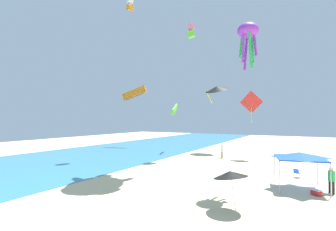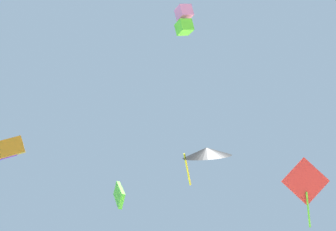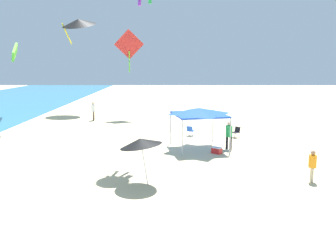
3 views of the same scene
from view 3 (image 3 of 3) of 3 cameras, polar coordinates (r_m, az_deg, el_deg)
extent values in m
cube|color=beige|center=(26.13, 4.87, -4.06)|extent=(120.00, 120.00, 0.10)
cylinder|color=#B7B7BC|center=(22.24, 10.30, -3.35)|extent=(0.07, 0.07, 2.27)
cylinder|color=#B7B7BC|center=(25.24, 7.45, -1.82)|extent=(0.07, 0.07, 2.27)
cylinder|color=#B7B7BC|center=(21.24, 2.37, -3.79)|extent=(0.07, 0.07, 2.27)
cylinder|color=#B7B7BC|center=(24.37, 0.42, -2.13)|extent=(0.07, 0.07, 2.27)
cube|color=blue|center=(23.01, 5.17, 0.17)|extent=(3.98, 3.89, 0.10)
pyramid|color=blue|center=(22.97, 5.18, 0.78)|extent=(3.90, 3.81, 0.40)
cylinder|color=silver|center=(16.40, -3.97, -7.72)|extent=(0.14, 0.39, 2.24)
cone|color=black|center=(16.21, -4.59, -4.43)|extent=(2.03, 2.03, 0.74)
cylinder|color=black|center=(27.04, 10.26, -3.19)|extent=(0.02, 0.02, 0.40)
cylinder|color=black|center=(26.71, 11.10, -3.36)|extent=(0.02, 0.02, 0.40)
cylinder|color=black|center=(27.43, 10.97, -3.04)|extent=(0.02, 0.02, 0.40)
cylinder|color=black|center=(27.10, 11.81, -3.20)|extent=(0.02, 0.02, 0.40)
cube|color=black|center=(27.03, 11.05, -2.78)|extent=(0.73, 0.73, 0.03)
cube|color=black|center=(27.21, 11.46, -2.27)|extent=(0.47, 0.41, 0.41)
cylinder|color=black|center=(27.42, 4.53, -2.90)|extent=(0.02, 0.02, 0.40)
cylinder|color=black|center=(27.61, 3.53, -2.81)|extent=(0.02, 0.02, 0.40)
cylinder|color=black|center=(26.94, 4.13, -3.11)|extent=(0.02, 0.02, 0.40)
cylinder|color=black|center=(27.14, 3.11, -3.01)|extent=(0.02, 0.02, 0.40)
cube|color=blue|center=(27.24, 3.83, -2.55)|extent=(0.69, 0.69, 0.03)
cube|color=blue|center=(26.93, 3.60, -2.22)|extent=(0.33, 0.50, 0.41)
cube|color=red|center=(22.29, 8.09, -5.79)|extent=(0.69, 0.72, 0.36)
cube|color=white|center=(22.24, 8.10, -5.29)|extent=(0.71, 0.74, 0.04)
cylinder|color=silver|center=(29.36, 0.53, 0.77)|extent=(0.06, 0.06, 3.29)
cube|color=orange|center=(29.41, 0.53, 2.74)|extent=(0.30, 0.02, 1.10)
cylinder|color=black|center=(23.29, 10.34, -4.57)|extent=(0.17, 0.17, 0.86)
cylinder|color=black|center=(23.52, 9.74, -4.42)|extent=(0.17, 0.17, 0.86)
cylinder|color=green|center=(23.24, 10.09, -2.56)|extent=(0.45, 0.45, 0.75)
sphere|color=beige|center=(23.14, 10.13, -1.31)|extent=(0.28, 0.28, 0.28)
cylinder|color=brown|center=(35.30, -12.23, -0.05)|extent=(0.17, 0.17, 0.85)
cylinder|color=brown|center=(34.97, -12.25, -0.13)|extent=(0.17, 0.17, 0.85)
cylinder|color=white|center=(35.02, -12.28, 1.20)|extent=(0.44, 0.44, 0.74)
sphere|color=beige|center=(34.96, -12.31, 2.02)|extent=(0.28, 0.28, 0.28)
cylinder|color=#C6B28C|center=(18.55, 22.70, -8.88)|extent=(0.14, 0.14, 0.71)
cylinder|color=#C6B28C|center=(18.28, 22.78, -9.14)|extent=(0.14, 0.14, 0.71)
cylinder|color=orange|center=(18.23, 22.87, -7.01)|extent=(0.37, 0.37, 0.62)
sphere|color=#A87A56|center=(18.12, 22.95, -5.71)|extent=(0.23, 0.23, 0.23)
cube|color=red|center=(36.26, -6.49, 11.66)|extent=(0.47, 3.08, 3.06)
cylinder|color=#66D82D|center=(36.22, -6.44, 8.87)|extent=(0.11, 0.11, 2.18)
cone|color=black|center=(41.15, -14.60, 14.76)|extent=(4.66, 4.63, 1.79)
cylinder|color=yellow|center=(41.81, -16.42, 12.84)|extent=(1.89, 0.62, 2.24)
cube|color=#66D82D|center=(40.21, -24.08, 9.61)|extent=(3.34, 1.36, 2.08)
cube|color=purple|center=(40.20, -24.04, 8.99)|extent=(2.55, 0.87, 1.17)
camera|label=1|loc=(3.08, 60.29, -5.73)|focal=26.41mm
camera|label=2|loc=(16.55, -46.75, 3.08)|focal=40.21mm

